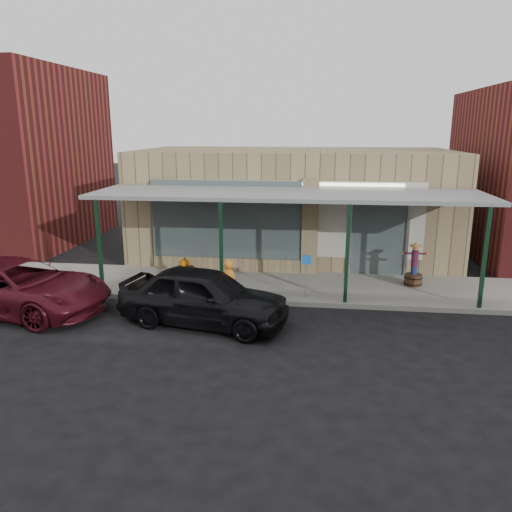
# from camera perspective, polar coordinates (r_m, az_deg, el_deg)

# --- Properties ---
(ground) EXTENTS (120.00, 120.00, 0.00)m
(ground) POSITION_cam_1_polar(r_m,az_deg,el_deg) (12.72, 2.35, -8.82)
(ground) COLOR black
(ground) RESTS_ON ground
(sidewalk) EXTENTS (40.00, 3.20, 0.15)m
(sidewalk) POSITION_cam_1_polar(r_m,az_deg,el_deg) (16.05, 3.42, -3.53)
(sidewalk) COLOR gray
(sidewalk) RESTS_ON ground
(storefront) EXTENTS (12.00, 6.25, 4.20)m
(storefront) POSITION_cam_1_polar(r_m,az_deg,el_deg) (20.05, 4.35, 5.99)
(storefront) COLOR #95845B
(storefront) RESTS_ON ground
(awning) EXTENTS (12.00, 3.00, 3.04)m
(awning) POSITION_cam_1_polar(r_m,az_deg,el_deg) (15.37, 3.57, 6.90)
(awning) COLOR gray
(awning) RESTS_ON ground
(block_buildings_near) EXTENTS (61.00, 8.00, 8.00)m
(block_buildings_near) POSITION_cam_1_polar(r_m,az_deg,el_deg) (20.91, 10.18, 10.77)
(block_buildings_near) COLOR maroon
(block_buildings_near) RESTS_ON ground
(barrel_scarecrow) EXTENTS (0.84, 0.67, 1.41)m
(barrel_scarecrow) POSITION_cam_1_polar(r_m,az_deg,el_deg) (16.57, 17.59, -1.63)
(barrel_scarecrow) COLOR #533021
(barrel_scarecrow) RESTS_ON sidewalk
(barrel_pumpkin) EXTENTS (0.78, 0.78, 0.77)m
(barrel_pumpkin) POSITION_cam_1_polar(r_m,az_deg,el_deg) (16.57, -8.11, -1.82)
(barrel_pumpkin) COLOR #533021
(barrel_pumpkin) RESTS_ON sidewalk
(handicap_sign) EXTENTS (0.27, 0.04, 1.29)m
(handicap_sign) POSITION_cam_1_polar(r_m,az_deg,el_deg) (14.62, 5.78, -1.67)
(handicap_sign) COLOR gray
(handicap_sign) RESTS_ON sidewalk
(parked_sedan) EXTENTS (4.74, 2.68, 1.57)m
(parked_sedan) POSITION_cam_1_polar(r_m,az_deg,el_deg) (13.10, -5.98, -4.60)
(parked_sedan) COLOR black
(parked_sedan) RESTS_ON ground
(car_maroon) EXTENTS (5.60, 3.27, 1.46)m
(car_maroon) POSITION_cam_1_polar(r_m,az_deg,el_deg) (15.41, -25.64, -3.18)
(car_maroon) COLOR #4B0F19
(car_maroon) RESTS_ON ground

